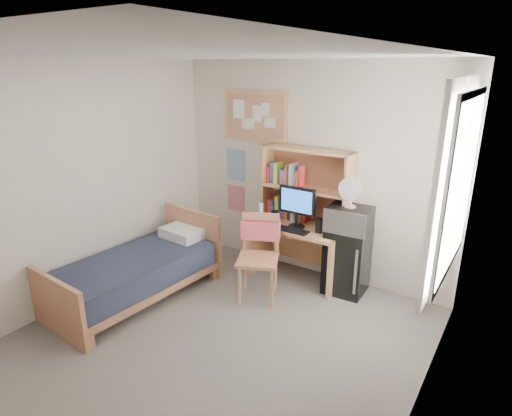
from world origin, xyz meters
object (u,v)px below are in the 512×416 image
Objects in this scene: speaker_right at (320,225)px; mini_fridge at (347,261)px; desk_chair at (258,259)px; bed at (135,278)px; speaker_left at (275,216)px; monitor at (297,208)px; microwave at (349,219)px; desk at (298,252)px; desk_fan at (351,194)px; bulletin_board at (255,116)px.

mini_fridge is at bearing 18.28° from speaker_right.
desk_chair is at bearing -125.87° from speaker_right.
bed is 1.78m from speaker_left.
bed is 3.69× the size of monitor.
microwave reaches higher than speaker_left.
bed is 10.36× the size of speaker_right.
desk_chair is 1.99× the size of monitor.
speaker_right is at bearing 0.00° from speaker_left.
speaker_right is (0.60, -0.01, 0.01)m from speaker_left.
monitor is 0.34m from speaker_left.
desk_chair is at bearing -102.03° from desk.
microwave is 1.54× the size of desk_fan.
mini_fridge is 0.52m from microwave.
monitor is 0.68m from desk_fan.
bed is at bearing -106.31° from bulletin_board.
desk_chair is 1.41m from bed.
monitor is 1.59× the size of desk_fan.
bulletin_board is 3.07× the size of desk_fan.
desk_chair is at bearing -75.69° from speaker_left.
speaker_left reaches higher than mini_fridge.
speaker_left is (-0.15, 0.61, 0.29)m from desk_chair.
bulletin_board is 1.63m from desk_fan.
monitor is at bearing -173.50° from mini_fridge.
bed is at bearing -145.91° from desk_fan.
desk is 3.64× the size of desk_fan.
microwave is at bearing 0.00° from desk_fan.
desk_chair is 1.05m from mini_fridge.
bulletin_board is at bearing 163.19° from speaker_right.
monitor is 3.16× the size of speaker_left.
mini_fridge is 1.57× the size of monitor.
bulletin_board is 1.22× the size of mini_fridge.
bulletin_board reaches higher than desk_fan.
desk_chair is at bearing -140.68° from microwave.
microwave is at bearing 17.94° from desk_chair.
speaker_left is at bearing -176.62° from mini_fridge.
desk_chair is 0.81m from speaker_right.
mini_fridge is at bearing 90.00° from desk_fan.
speaker_left reaches higher than desk.
mini_fridge is (0.77, 0.71, -0.10)m from desk_chair.
bulletin_board is 5.42× the size of speaker_right.
mini_fridge is at bearing 9.65° from monitor.
speaker_right reaches higher than mini_fridge.
microwave reaches higher than mini_fridge.
bed is 2.59m from desk_fan.
microwave reaches higher than desk.
desk is 2.29× the size of monitor.
bulletin_board is 0.84× the size of desk.
speaker_left is at bearing 57.26° from bed.
monitor is at bearing -175.32° from desk_fan.
bulletin_board reaches higher than speaker_left.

